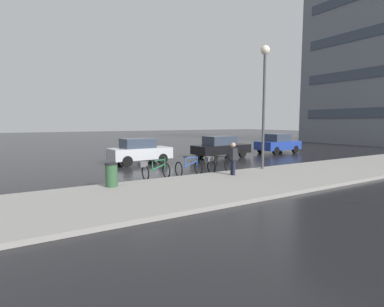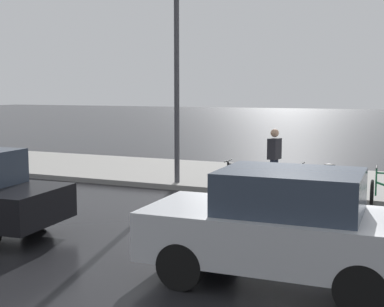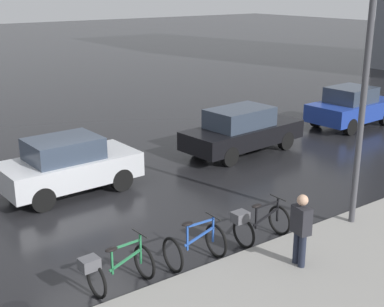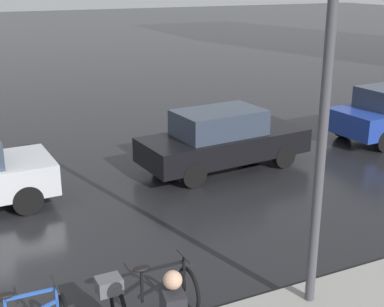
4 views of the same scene
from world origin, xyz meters
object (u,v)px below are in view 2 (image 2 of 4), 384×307
Objects in this scene: car_silver at (282,226)px; streetlamp at (177,20)px; bicycle_second at (321,188)px; pedestrian at (274,156)px; bicycle_third at (252,180)px.

streetlamp is at bearing 36.66° from car_silver.
pedestrian is (1.44, 1.50, 0.51)m from bicycle_second.
pedestrian reaches higher than bicycle_third.
bicycle_third is at bearing 21.59° from car_silver.
pedestrian is at bearing 16.09° from car_silver.
streetlamp reaches higher than car_silver.
bicycle_second is 2.14m from pedestrian.
bicycle_third is 0.38× the size of car_silver.
streetlamp is at bearing 73.06° from bicycle_third.
car_silver is at bearing -163.91° from pedestrian.
car_silver is at bearing -175.40° from bicycle_second.
pedestrian is at bearing -75.00° from streetlamp.
bicycle_second is 0.81× the size of bicycle_third.
pedestrian reaches higher than bicycle_second.
car_silver is at bearing -143.34° from streetlamp.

